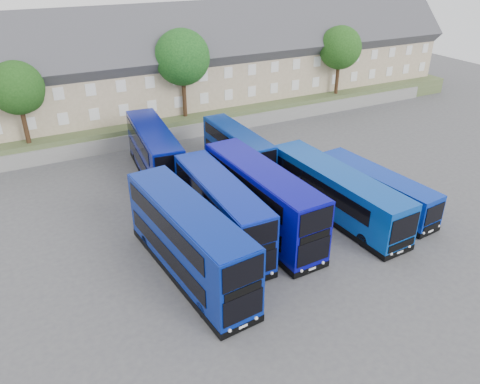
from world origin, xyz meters
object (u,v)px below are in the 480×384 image
(tree_mid, at_px, (183,59))
(tree_far, at_px, (344,34))
(tree_west, at_px, (19,90))
(dd_front_left, at_px, (189,242))
(tree_east, at_px, (340,49))
(dd_front_mid, at_px, (221,212))
(coach_east_a, at_px, (336,193))

(tree_mid, bearing_deg, tree_far, 14.04)
(tree_far, bearing_deg, tree_west, -170.54)
(dd_front_left, xyz_separation_m, tree_mid, (9.11, 23.64, 5.66))
(tree_west, relative_size, tree_east, 0.94)
(tree_west, xyz_separation_m, tree_mid, (16.00, 0.50, 1.02))
(tree_mid, relative_size, tree_east, 1.12)
(tree_west, bearing_deg, dd_front_mid, -63.24)
(dd_front_mid, xyz_separation_m, tree_far, (31.68, 27.48, 5.51))
(dd_front_mid, xyz_separation_m, coach_east_a, (9.30, -0.83, -0.43))
(tree_east, xyz_separation_m, tree_far, (6.00, 7.00, 0.34))
(coach_east_a, height_order, tree_far, tree_far)
(dd_front_left, distance_m, tree_mid, 25.96)
(tree_west, distance_m, tree_far, 42.58)
(coach_east_a, bearing_deg, tree_east, 49.16)
(dd_front_mid, relative_size, tree_mid, 1.24)
(coach_east_a, height_order, tree_east, tree_east)
(tree_mid, distance_m, tree_east, 20.02)
(dd_front_mid, xyz_separation_m, tree_east, (25.68, 20.48, 5.17))
(dd_front_left, relative_size, coach_east_a, 0.93)
(coach_east_a, relative_size, tree_mid, 1.47)
(coach_east_a, bearing_deg, tree_west, 129.36)
(dd_front_mid, distance_m, tree_far, 42.29)
(tree_west, distance_m, tree_mid, 16.04)
(coach_east_a, bearing_deg, tree_far, 48.38)
(dd_front_left, distance_m, tree_far, 46.58)
(dd_front_left, xyz_separation_m, dd_front_mid, (3.43, 2.66, -0.19))
(tree_east, bearing_deg, tree_far, 49.40)
(dd_front_left, height_order, tree_far, tree_far)
(dd_front_mid, height_order, tree_mid, tree_mid)
(tree_far, bearing_deg, coach_east_a, -128.33)
(coach_east_a, relative_size, tree_far, 1.55)
(coach_east_a, distance_m, tree_mid, 22.98)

